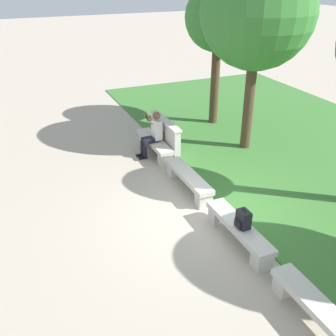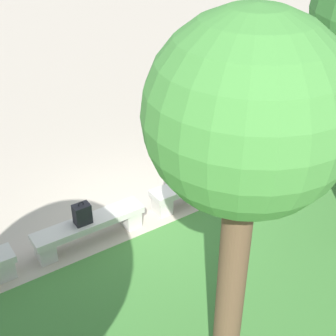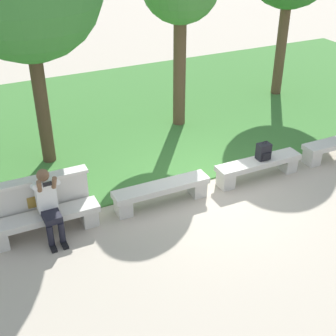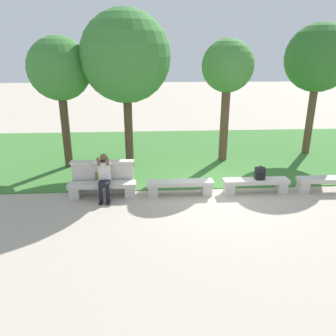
# 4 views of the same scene
# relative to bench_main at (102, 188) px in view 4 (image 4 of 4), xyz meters

# --- Properties ---
(ground_plane) EXTENTS (80.00, 80.00, 0.00)m
(ground_plane) POSITION_rel_bench_main_xyz_m (3.44, 0.00, -0.30)
(ground_plane) COLOR #B2A593
(grass_strip) EXTENTS (20.85, 8.00, 0.03)m
(grass_strip) POSITION_rel_bench_main_xyz_m (3.44, 4.38, -0.29)
(grass_strip) COLOR #3D7533
(grass_strip) RESTS_ON ground
(bench_main) EXTENTS (1.97, 0.40, 0.45)m
(bench_main) POSITION_rel_bench_main_xyz_m (0.00, 0.00, 0.00)
(bench_main) COLOR beige
(bench_main) RESTS_ON ground
(bench_near) EXTENTS (1.97, 0.40, 0.45)m
(bench_near) POSITION_rel_bench_main_xyz_m (2.29, 0.00, 0.00)
(bench_near) COLOR beige
(bench_near) RESTS_ON ground
(bench_mid) EXTENTS (1.97, 0.40, 0.45)m
(bench_mid) POSITION_rel_bench_main_xyz_m (4.58, 0.00, 0.00)
(bench_mid) COLOR beige
(bench_mid) RESTS_ON ground
(bench_far) EXTENTS (1.97, 0.40, 0.45)m
(bench_far) POSITION_rel_bench_main_xyz_m (6.88, 0.00, 0.00)
(bench_far) COLOR beige
(bench_far) RESTS_ON ground
(backrest_wall_with_plaque) EXTENTS (1.87, 0.24, 1.01)m
(backrest_wall_with_plaque) POSITION_rel_bench_main_xyz_m (0.00, 0.34, 0.22)
(backrest_wall_with_plaque) COLOR beige
(backrest_wall_with_plaque) RESTS_ON ground
(person_photographer) EXTENTS (0.48, 0.73, 1.32)m
(person_photographer) POSITION_rel_bench_main_xyz_m (0.09, -0.08, 0.44)
(person_photographer) COLOR black
(person_photographer) RESTS_ON ground
(backpack) EXTENTS (0.28, 0.24, 0.43)m
(backpack) POSITION_rel_bench_main_xyz_m (4.69, 0.00, 0.32)
(backpack) COLOR black
(backpack) RESTS_ON bench_mid
(tree_behind_wall) EXTENTS (3.06, 3.06, 5.44)m
(tree_behind_wall) POSITION_rel_bench_main_xyz_m (0.68, 2.70, 3.58)
(tree_behind_wall) COLOR #4C3826
(tree_behind_wall) RESTS_ON ground
(tree_left_background) EXTENTS (1.89, 1.89, 4.53)m
(tree_left_background) POSITION_rel_bench_main_xyz_m (4.30, 3.25, 3.20)
(tree_left_background) COLOR brown
(tree_left_background) RESTS_ON ground
(tree_right_background) EXTENTS (2.14, 2.14, 4.59)m
(tree_right_background) POSITION_rel_bench_main_xyz_m (-1.58, 2.84, 3.17)
(tree_right_background) COLOR #4C3826
(tree_right_background) RESTS_ON ground
(tree_far_back) EXTENTS (2.60, 2.60, 5.15)m
(tree_far_back) POSITION_rel_bench_main_xyz_m (8.02, 3.96, 3.51)
(tree_far_back) COLOR brown
(tree_far_back) RESTS_ON ground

